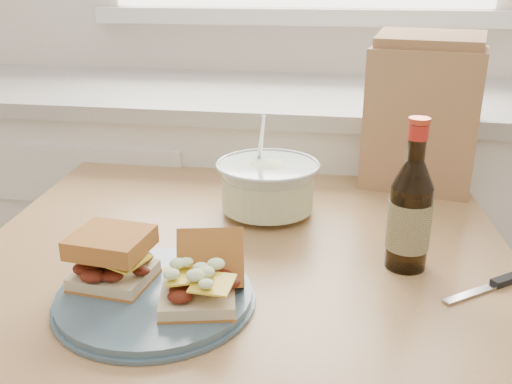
% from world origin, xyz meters
% --- Properties ---
extents(cabinet_run, '(2.50, 0.64, 0.94)m').
position_xyz_m(cabinet_run, '(-0.00, 1.70, 0.47)').
color(cabinet_run, silver).
rests_on(cabinet_run, ground).
extents(dining_table, '(1.02, 1.02, 0.79)m').
position_xyz_m(dining_table, '(0.02, 0.98, 0.67)').
color(dining_table, '#A57E4E').
rests_on(dining_table, ground).
extents(plate, '(0.29, 0.29, 0.02)m').
position_xyz_m(plate, '(-0.08, 0.77, 0.80)').
color(plate, '#425B6B').
rests_on(plate, dining_table).
extents(sandwich_left, '(0.12, 0.11, 0.08)m').
position_xyz_m(sandwich_left, '(-0.15, 0.79, 0.85)').
color(sandwich_left, beige).
rests_on(sandwich_left, plate).
extents(sandwich_right, '(0.12, 0.16, 0.09)m').
position_xyz_m(sandwich_right, '(-0.00, 0.77, 0.84)').
color(sandwich_right, beige).
rests_on(sandwich_right, plate).
extents(coleslaw_bowl, '(0.21, 0.21, 0.21)m').
position_xyz_m(coleslaw_bowl, '(0.04, 1.14, 0.84)').
color(coleslaw_bowl, '#B2C0BB').
rests_on(coleslaw_bowl, dining_table).
extents(beer_bottle, '(0.07, 0.07, 0.25)m').
position_xyz_m(beer_bottle, '(0.30, 0.95, 0.89)').
color(beer_bottle, black).
rests_on(beer_bottle, dining_table).
extents(knife, '(0.14, 0.12, 0.01)m').
position_xyz_m(knife, '(0.44, 0.91, 0.80)').
color(knife, silver).
rests_on(knife, dining_table).
extents(paper_bag, '(0.26, 0.20, 0.31)m').
position_xyz_m(paper_bag, '(0.35, 1.36, 0.95)').
color(paper_bag, '#AA7D52').
rests_on(paper_bag, dining_table).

